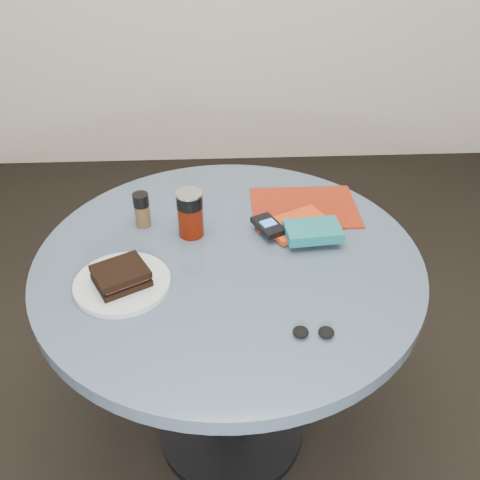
{
  "coord_description": "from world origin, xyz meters",
  "views": [
    {
      "loc": [
        -0.02,
        -1.09,
        1.6
      ],
      "look_at": [
        0.03,
        0.0,
        0.8
      ],
      "focal_mm": 40.0,
      "sensor_mm": 36.0,
      "label": 1
    }
  ],
  "objects_px": {
    "red_book": "(298,225)",
    "mp3_player": "(268,226)",
    "plate": "(122,283)",
    "novel": "(313,231)",
    "table": "(229,303)",
    "sandwich": "(121,276)",
    "pepper_grinder": "(142,210)",
    "headphones": "(313,332)",
    "magazine": "(304,207)",
    "soda_can": "(190,214)"
  },
  "relations": [
    {
      "from": "red_book",
      "to": "mp3_player",
      "type": "bearing_deg",
      "value": 168.67
    },
    {
      "from": "plate",
      "to": "novel",
      "type": "xyz_separation_m",
      "value": [
        0.48,
        0.16,
        0.03
      ]
    },
    {
      "from": "table",
      "to": "novel",
      "type": "distance_m",
      "value": 0.3
    },
    {
      "from": "mp3_player",
      "to": "plate",
      "type": "bearing_deg",
      "value": -151.77
    },
    {
      "from": "sandwich",
      "to": "mp3_player",
      "type": "xyz_separation_m",
      "value": [
        0.37,
        0.2,
        -0.01
      ]
    },
    {
      "from": "mp3_player",
      "to": "pepper_grinder",
      "type": "bearing_deg",
      "value": 170.04
    },
    {
      "from": "sandwich",
      "to": "headphones",
      "type": "height_order",
      "value": "sandwich"
    },
    {
      "from": "table",
      "to": "mp3_player",
      "type": "height_order",
      "value": "mp3_player"
    },
    {
      "from": "table",
      "to": "mp3_player",
      "type": "distance_m",
      "value": 0.24
    },
    {
      "from": "magazine",
      "to": "novel",
      "type": "height_order",
      "value": "novel"
    },
    {
      "from": "table",
      "to": "mp3_player",
      "type": "bearing_deg",
      "value": 40.03
    },
    {
      "from": "magazine",
      "to": "soda_can",
      "type": "bearing_deg",
      "value": -160.94
    },
    {
      "from": "red_book",
      "to": "mp3_player",
      "type": "height_order",
      "value": "mp3_player"
    },
    {
      "from": "soda_can",
      "to": "novel",
      "type": "distance_m",
      "value": 0.33
    },
    {
      "from": "sandwich",
      "to": "mp3_player",
      "type": "height_order",
      "value": "sandwich"
    },
    {
      "from": "plate",
      "to": "magazine",
      "type": "xyz_separation_m",
      "value": [
        0.49,
        0.32,
        -0.0
      ]
    },
    {
      "from": "red_book",
      "to": "novel",
      "type": "bearing_deg",
      "value": -91.36
    },
    {
      "from": "pepper_grinder",
      "to": "mp3_player",
      "type": "bearing_deg",
      "value": -9.96
    },
    {
      "from": "table",
      "to": "magazine",
      "type": "height_order",
      "value": "magazine"
    },
    {
      "from": "sandwich",
      "to": "headphones",
      "type": "bearing_deg",
      "value": -22.57
    },
    {
      "from": "plate",
      "to": "sandwich",
      "type": "xyz_separation_m",
      "value": [
        0.0,
        -0.01,
        0.03
      ]
    },
    {
      "from": "table",
      "to": "pepper_grinder",
      "type": "xyz_separation_m",
      "value": [
        -0.23,
        0.15,
        0.21
      ]
    },
    {
      "from": "headphones",
      "to": "novel",
      "type": "bearing_deg",
      "value": 81.45
    },
    {
      "from": "magazine",
      "to": "plate",
      "type": "bearing_deg",
      "value": -146.73
    },
    {
      "from": "red_book",
      "to": "sandwich",
      "type": "bearing_deg",
      "value": 179.8
    },
    {
      "from": "plate",
      "to": "red_book",
      "type": "height_order",
      "value": "red_book"
    },
    {
      "from": "red_book",
      "to": "novel",
      "type": "relative_size",
      "value": 1.19
    },
    {
      "from": "magazine",
      "to": "table",
      "type": "bearing_deg",
      "value": -136.69
    },
    {
      "from": "pepper_grinder",
      "to": "soda_can",
      "type": "bearing_deg",
      "value": -20.28
    },
    {
      "from": "soda_can",
      "to": "magazine",
      "type": "height_order",
      "value": "soda_can"
    },
    {
      "from": "sandwich",
      "to": "soda_can",
      "type": "relative_size",
      "value": 1.17
    },
    {
      "from": "novel",
      "to": "headphones",
      "type": "relative_size",
      "value": 1.57
    },
    {
      "from": "sandwich",
      "to": "magazine",
      "type": "height_order",
      "value": "sandwich"
    },
    {
      "from": "table",
      "to": "plate",
      "type": "height_order",
      "value": "plate"
    },
    {
      "from": "magazine",
      "to": "headphones",
      "type": "relative_size",
      "value": 3.3
    },
    {
      "from": "plate",
      "to": "pepper_grinder",
      "type": "xyz_separation_m",
      "value": [
        0.03,
        0.26,
        0.04
      ]
    },
    {
      "from": "sandwich",
      "to": "soda_can",
      "type": "height_order",
      "value": "soda_can"
    },
    {
      "from": "pepper_grinder",
      "to": "headphones",
      "type": "distance_m",
      "value": 0.6
    },
    {
      "from": "red_book",
      "to": "mp3_player",
      "type": "xyz_separation_m",
      "value": [
        -0.08,
        -0.02,
        0.02
      ]
    },
    {
      "from": "pepper_grinder",
      "to": "headphones",
      "type": "xyz_separation_m",
      "value": [
        0.41,
        -0.44,
        -0.04
      ]
    },
    {
      "from": "sandwich",
      "to": "headphones",
      "type": "xyz_separation_m",
      "value": [
        0.43,
        -0.18,
        -0.03
      ]
    },
    {
      "from": "soda_can",
      "to": "mp3_player",
      "type": "height_order",
      "value": "soda_can"
    },
    {
      "from": "sandwich",
      "to": "pepper_grinder",
      "type": "height_order",
      "value": "pepper_grinder"
    },
    {
      "from": "plate",
      "to": "sandwich",
      "type": "distance_m",
      "value": 0.03
    },
    {
      "from": "plate",
      "to": "magazine",
      "type": "height_order",
      "value": "plate"
    },
    {
      "from": "pepper_grinder",
      "to": "headphones",
      "type": "relative_size",
      "value": 1.08
    },
    {
      "from": "plate",
      "to": "pepper_grinder",
      "type": "distance_m",
      "value": 0.26
    },
    {
      "from": "magazine",
      "to": "novel",
      "type": "xyz_separation_m",
      "value": [
        -0.0,
        -0.17,
        0.03
      ]
    },
    {
      "from": "pepper_grinder",
      "to": "novel",
      "type": "distance_m",
      "value": 0.47
    },
    {
      "from": "soda_can",
      "to": "mp3_player",
      "type": "relative_size",
      "value": 1.15
    }
  ]
}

